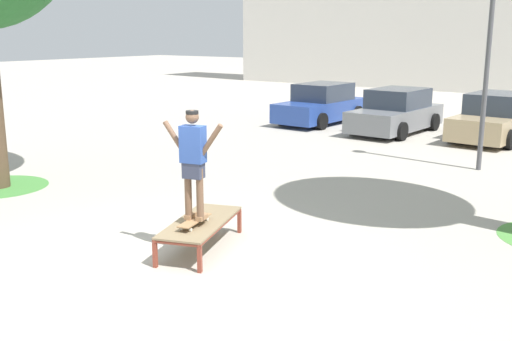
{
  "coord_description": "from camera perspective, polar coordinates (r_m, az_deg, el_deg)",
  "views": [
    {
      "loc": [
        6.2,
        -6.39,
        3.37
      ],
      "look_at": [
        0.19,
        1.9,
        1.0
      ],
      "focal_mm": 42.0,
      "sensor_mm": 36.0,
      "label": 1
    }
  ],
  "objects": [
    {
      "name": "light_post",
      "position": [
        15.7,
        21.54,
        13.81
      ],
      "size": [
        0.36,
        0.36,
        5.83
      ],
      "color": "#4C4C51",
      "rests_on": "ground"
    },
    {
      "name": "car_tan",
      "position": [
        20.55,
        21.9,
        4.6
      ],
      "size": [
        2.1,
        4.29,
        1.5
      ],
      "color": "tan",
      "rests_on": "ground"
    },
    {
      "name": "car_grey",
      "position": [
        21.11,
        13.2,
        5.39
      ],
      "size": [
        2.07,
        4.27,
        1.5
      ],
      "color": "slate",
      "rests_on": "ground"
    },
    {
      "name": "skateboard",
      "position": [
        9.3,
        -5.86,
        -4.77
      ],
      "size": [
        0.39,
        0.82,
        0.09
      ],
      "color": "#9E754C",
      "rests_on": "skate_box"
    },
    {
      "name": "ground_plane",
      "position": [
        9.52,
        -7.71,
        -7.82
      ],
      "size": [
        120.0,
        120.0,
        0.0
      ],
      "primitive_type": "plane",
      "color": "#B2AA9E"
    },
    {
      "name": "skater",
      "position": [
        9.05,
        -6.0,
        1.24
      ],
      "size": [
        0.99,
        0.36,
        1.69
      ],
      "color": "brown",
      "rests_on": "skateboard"
    },
    {
      "name": "skate_box",
      "position": [
        9.54,
        -5.32,
        -5.08
      ],
      "size": [
        1.35,
        2.04,
        0.46
      ],
      "color": "brown",
      "rests_on": "ground"
    },
    {
      "name": "car_blue",
      "position": [
        22.88,
        6.25,
        6.22
      ],
      "size": [
        2.03,
        4.26,
        1.5
      ],
      "color": "#28479E",
      "rests_on": "ground"
    }
  ]
}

